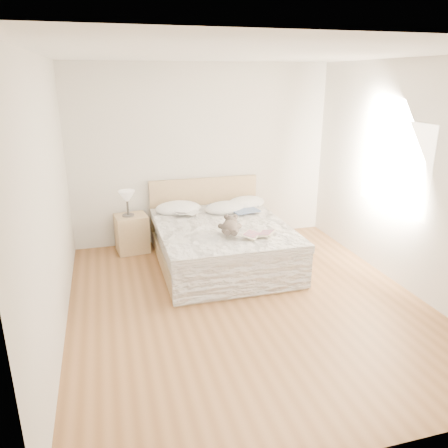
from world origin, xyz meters
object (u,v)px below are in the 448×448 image
(table_lamp, at_px, (127,198))
(childrens_book, at_px, (259,234))
(nightstand, at_px, (132,233))
(photo_book, at_px, (185,213))
(teddy_bear, at_px, (230,232))
(bed, at_px, (221,242))

(table_lamp, height_order, childrens_book, table_lamp)
(nightstand, distance_m, table_lamp, 0.55)
(nightstand, xyz_separation_m, childrens_book, (1.47, -1.44, 0.35))
(table_lamp, distance_m, photo_book, 0.86)
(nightstand, height_order, table_lamp, table_lamp)
(table_lamp, height_order, teddy_bear, table_lamp)
(bed, relative_size, nightstand, 3.83)
(photo_book, bearing_deg, childrens_book, -81.38)
(bed, relative_size, childrens_book, 5.54)
(photo_book, height_order, childrens_book, same)
(nightstand, bearing_deg, childrens_book, -44.54)
(bed, distance_m, nightstand, 1.39)
(nightstand, relative_size, table_lamp, 1.49)
(bed, height_order, nightstand, bed)
(bed, relative_size, table_lamp, 5.69)
(photo_book, distance_m, childrens_book, 1.34)
(nightstand, relative_size, childrens_book, 1.45)
(nightstand, xyz_separation_m, teddy_bear, (1.13, -1.33, 0.37))
(bed, xyz_separation_m, childrens_book, (0.31, -0.68, 0.32))
(table_lamp, distance_m, childrens_book, 2.08)
(bed, xyz_separation_m, photo_book, (-0.40, 0.46, 0.32))
(teddy_bear, bearing_deg, photo_book, 124.20)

